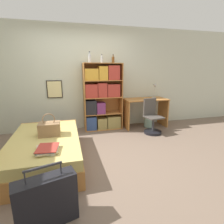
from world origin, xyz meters
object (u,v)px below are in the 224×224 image
at_px(bed, 46,149).
at_px(suitcase, 47,201).
at_px(handbag, 49,129).
at_px(bookcase, 102,98).
at_px(desk_chair, 152,122).
at_px(waste_bin, 149,122).
at_px(book_stack_on_bed, 47,149).
at_px(bottle_clear, 113,60).
at_px(desk_lamp, 155,87).
at_px(desk, 145,108).
at_px(bottle_brown, 102,60).
at_px(bottle_green, 90,58).

distance_m(bed, suitcase, 1.37).
relative_size(handbag, bookcase, 0.23).
xyz_separation_m(bookcase, desk_chair, (1.14, -0.60, -0.56)).
xyz_separation_m(desk_chair, waste_bin, (0.15, 0.45, -0.15)).
height_order(book_stack_on_bed, bottle_clear, bottle_clear).
relative_size(suitcase, bookcase, 0.39).
relative_size(book_stack_on_bed, desk_lamp, 0.88).
bearing_deg(bottle_clear, handbag, -137.94).
xyz_separation_m(bed, handbag, (0.08, 0.07, 0.34)).
height_order(suitcase, desk, desk).
relative_size(bed, handbag, 4.89).
xyz_separation_m(desk_lamp, desk_chair, (-0.34, -0.57, -0.79)).
bearing_deg(bottle_brown, handbag, -132.47).
height_order(bottle_green, bottle_clear, bottle_green).
height_order(bottle_green, bottle_brown, bottle_green).
relative_size(handbag, waste_bin, 1.43).
bearing_deg(bed, desk, 27.73).
bearing_deg(suitcase, waste_bin, 47.11).
relative_size(handbag, desk, 0.34).
bearing_deg(bottle_brown, desk_lamp, -1.49).
xyz_separation_m(suitcase, desk, (2.29, 2.64, 0.26)).
distance_m(bottle_brown, desk, 1.70).
xyz_separation_m(bottle_green, desk, (1.45, -0.09, -1.26)).
xyz_separation_m(suitcase, waste_bin, (2.40, 2.59, -0.14)).
bearing_deg(bookcase, desk, -4.76).
height_order(handbag, bottle_clear, bottle_clear).
bearing_deg(handbag, bed, -138.36).
height_order(bed, bookcase, bookcase).
height_order(suitcase, bottle_green, bottle_green).
bearing_deg(bottle_clear, bottle_brown, -172.75).
bearing_deg(desk_chair, bottle_clear, 142.05).
xyz_separation_m(book_stack_on_bed, bottle_clear, (1.48, 1.99, 1.31)).
height_order(bed, waste_bin, bed).
distance_m(handbag, desk_lamp, 2.99).
height_order(bottle_clear, desk_chair, bottle_clear).
height_order(bookcase, bottle_brown, bottle_brown).
bearing_deg(bookcase, bed, -132.42).
distance_m(desk, waste_bin, 0.42).
bearing_deg(bed, waste_bin, 25.65).
bearing_deg(bookcase, book_stack_on_bed, -120.85).
xyz_separation_m(book_stack_on_bed, desk, (2.34, 1.85, 0.06)).
distance_m(bed, desk_chair, 2.52).
xyz_separation_m(bookcase, bottle_green, (-0.28, -0.01, 0.95)).
height_order(handbag, book_stack_on_bed, handbag).
height_order(suitcase, bottle_brown, bottle_brown).
bearing_deg(bed, bottle_brown, 47.21).
height_order(handbag, bookcase, bookcase).
relative_size(bottle_clear, desk_chair, 0.25).
distance_m(bottle_green, desk, 1.92).
relative_size(book_stack_on_bed, bottle_brown, 1.89).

